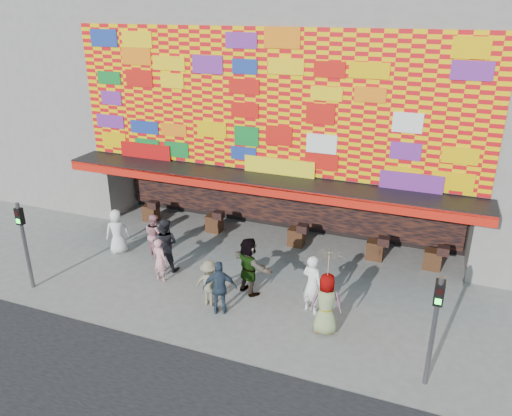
{
  "coord_description": "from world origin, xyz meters",
  "views": [
    {
      "loc": [
        5.85,
        -12.1,
        8.71
      ],
      "look_at": [
        0.35,
        2.0,
        2.46
      ],
      "focal_mm": 35.0,
      "sensor_mm": 36.0,
      "label": 1
    }
  ],
  "objects_px": {
    "ped_b": "(160,260)",
    "ped_f": "(249,266)",
    "parasol": "(329,266)",
    "signal_right": "(435,320)",
    "signal_left": "(24,236)",
    "ped_a": "(117,231)",
    "ped_e": "(220,288)",
    "ped_g": "(326,304)",
    "ped_c": "(165,245)",
    "ped_i": "(155,235)",
    "ped_d": "(209,283)",
    "ped_h": "(312,284)"
  },
  "relations": [
    {
      "from": "ped_h",
      "to": "ped_i",
      "type": "height_order",
      "value": "ped_h"
    },
    {
      "from": "ped_d",
      "to": "ped_e",
      "type": "height_order",
      "value": "ped_e"
    },
    {
      "from": "ped_d",
      "to": "ped_i",
      "type": "distance_m",
      "value": 4.03
    },
    {
      "from": "ped_a",
      "to": "ped_b",
      "type": "distance_m",
      "value": 2.82
    },
    {
      "from": "ped_h",
      "to": "signal_right",
      "type": "bearing_deg",
      "value": 173.49
    },
    {
      "from": "signal_right",
      "to": "parasol",
      "type": "height_order",
      "value": "signal_right"
    },
    {
      "from": "ped_b",
      "to": "ped_f",
      "type": "bearing_deg",
      "value": -160.24
    },
    {
      "from": "ped_g",
      "to": "ped_e",
      "type": "bearing_deg",
      "value": -9.38
    },
    {
      "from": "ped_b",
      "to": "ped_c",
      "type": "relative_size",
      "value": 0.8
    },
    {
      "from": "ped_i",
      "to": "ped_g",
      "type": "bearing_deg",
      "value": -164.73
    },
    {
      "from": "parasol",
      "to": "ped_f",
      "type": "bearing_deg",
      "value": 157.66
    },
    {
      "from": "ped_h",
      "to": "ped_c",
      "type": "bearing_deg",
      "value": 16.31
    },
    {
      "from": "parasol",
      "to": "ped_c",
      "type": "bearing_deg",
      "value": 166.03
    },
    {
      "from": "ped_f",
      "to": "ped_g",
      "type": "distance_m",
      "value": 3.03
    },
    {
      "from": "ped_e",
      "to": "ped_g",
      "type": "distance_m",
      "value": 3.17
    },
    {
      "from": "ped_b",
      "to": "ped_e",
      "type": "distance_m",
      "value": 2.88
    },
    {
      "from": "ped_b",
      "to": "ped_h",
      "type": "relative_size",
      "value": 0.82
    },
    {
      "from": "ped_a",
      "to": "ped_f",
      "type": "height_order",
      "value": "ped_f"
    },
    {
      "from": "ped_e",
      "to": "ped_f",
      "type": "height_order",
      "value": "ped_f"
    },
    {
      "from": "ped_b",
      "to": "ped_f",
      "type": "height_order",
      "value": "ped_f"
    },
    {
      "from": "signal_left",
      "to": "ped_g",
      "type": "distance_m",
      "value": 9.69
    },
    {
      "from": "ped_f",
      "to": "ped_g",
      "type": "xyz_separation_m",
      "value": [
        2.8,
        -1.15,
        -0.04
      ]
    },
    {
      "from": "signal_right",
      "to": "ped_h",
      "type": "bearing_deg",
      "value": 150.17
    },
    {
      "from": "signal_left",
      "to": "ped_d",
      "type": "relative_size",
      "value": 2.0
    },
    {
      "from": "ped_h",
      "to": "ped_i",
      "type": "relative_size",
      "value": 1.16
    },
    {
      "from": "signal_left",
      "to": "parasol",
      "type": "relative_size",
      "value": 1.64
    },
    {
      "from": "parasol",
      "to": "ped_b",
      "type": "bearing_deg",
      "value": 172.37
    },
    {
      "from": "ped_f",
      "to": "ped_e",
      "type": "bearing_deg",
      "value": 104.87
    },
    {
      "from": "ped_f",
      "to": "ped_h",
      "type": "bearing_deg",
      "value": -158.31
    },
    {
      "from": "signal_left",
      "to": "ped_a",
      "type": "xyz_separation_m",
      "value": [
        1.16,
        3.13,
        -1.01
      ]
    },
    {
      "from": "signal_left",
      "to": "ped_e",
      "type": "height_order",
      "value": "signal_left"
    },
    {
      "from": "ped_c",
      "to": "ped_g",
      "type": "height_order",
      "value": "ped_c"
    },
    {
      "from": "ped_a",
      "to": "ped_b",
      "type": "relative_size",
      "value": 1.11
    },
    {
      "from": "signal_right",
      "to": "ped_i",
      "type": "xyz_separation_m",
      "value": [
        -9.84,
        3.47,
        -1.05
      ]
    },
    {
      "from": "ped_a",
      "to": "ped_g",
      "type": "xyz_separation_m",
      "value": [
        8.41,
        -1.99,
        0.07
      ]
    },
    {
      "from": "ped_c",
      "to": "ped_e",
      "type": "relative_size",
      "value": 1.1
    },
    {
      "from": "ped_b",
      "to": "ped_c",
      "type": "height_order",
      "value": "ped_c"
    },
    {
      "from": "signal_left",
      "to": "signal_right",
      "type": "relative_size",
      "value": 1.0
    },
    {
      "from": "signal_left",
      "to": "ped_i",
      "type": "bearing_deg",
      "value": 53.55
    },
    {
      "from": "signal_left",
      "to": "ped_f",
      "type": "relative_size",
      "value": 1.55
    },
    {
      "from": "ped_a",
      "to": "signal_left",
      "type": "bearing_deg",
      "value": 29.48
    },
    {
      "from": "ped_f",
      "to": "parasol",
      "type": "distance_m",
      "value": 3.24
    },
    {
      "from": "ped_c",
      "to": "ped_d",
      "type": "bearing_deg",
      "value": 141.02
    },
    {
      "from": "signal_left",
      "to": "parasol",
      "type": "xyz_separation_m",
      "value": [
        9.57,
        1.14,
        0.28
      ]
    },
    {
      "from": "signal_left",
      "to": "parasol",
      "type": "distance_m",
      "value": 9.64
    },
    {
      "from": "parasol",
      "to": "signal_right",
      "type": "bearing_deg",
      "value": -22.04
    },
    {
      "from": "signal_right",
      "to": "ped_g",
      "type": "xyz_separation_m",
      "value": [
        -2.83,
        1.14,
        -0.93
      ]
    },
    {
      "from": "ped_f",
      "to": "parasol",
      "type": "bearing_deg",
      "value": -172.55
    },
    {
      "from": "parasol",
      "to": "ped_d",
      "type": "bearing_deg",
      "value": 178.74
    },
    {
      "from": "ped_i",
      "to": "signal_right",
      "type": "bearing_deg",
      "value": -165.81
    }
  ]
}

